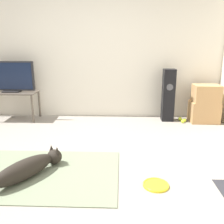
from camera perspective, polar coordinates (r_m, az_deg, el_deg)
The scene contains 13 objects.
ground_plane at distance 3.11m, azimuth -11.36°, elevation -11.44°, with size 12.00×12.00×0.00m, color gray.
wall_back at distance 4.85m, azimuth -6.39°, elevation 13.91°, with size 8.00×0.06×2.55m.
area_rug at distance 2.96m, azimuth -16.75°, elevation -13.25°, with size 1.80×1.15×0.01m.
dog at distance 2.86m, azimuth -18.35°, elevation -11.92°, with size 0.65×0.96×0.23m.
frisbee at distance 2.66m, azimuth 9.99°, elevation -16.07°, with size 0.26×0.26×0.03m.
cardboard_box_lower at distance 4.85m, azimuth 20.26°, elevation 0.03°, with size 0.50×0.37×0.37m.
cardboard_box_upper at distance 4.76m, azimuth 20.77°, elevation 3.95°, with size 0.45×0.34×0.31m.
floor_speaker at distance 4.69m, azimuth 12.73°, elevation 3.76°, with size 0.21×0.22×0.95m.
tv_stand at distance 5.01m, azimuth -21.81°, elevation 3.46°, with size 0.92×0.45×0.53m.
tv at distance 4.96m, azimuth -22.19°, elevation 7.40°, with size 0.87×0.20×0.56m.
tennis_ball_by_boxes at distance 4.70m, azimuth 15.89°, elevation -2.03°, with size 0.07×0.07×0.07m.
tennis_ball_near_speaker at distance 4.77m, azimuth 16.25°, elevation -1.79°, with size 0.07×0.07×0.07m.
tennis_ball_loose_on_carpet at distance 4.83m, azimuth 15.29°, elevation -1.51°, with size 0.07×0.07×0.07m.
Camera 1 is at (0.70, -2.70, 1.39)m, focal length 40.00 mm.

